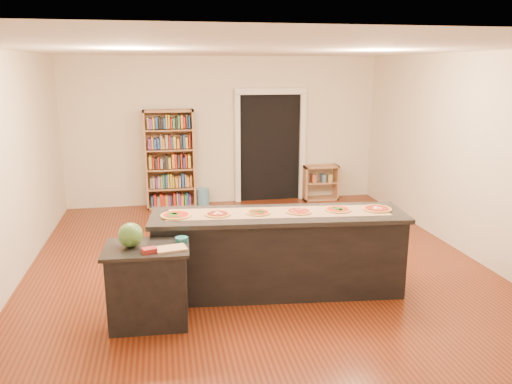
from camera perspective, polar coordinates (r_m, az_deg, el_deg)
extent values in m
cube|color=beige|center=(6.27, 0.34, 3.12)|extent=(6.00, 7.00, 2.80)
cube|color=#622710|center=(6.67, 0.32, -8.75)|extent=(6.00, 7.00, 0.01)
cube|color=white|center=(6.16, 0.36, 15.99)|extent=(6.00, 7.00, 0.01)
cube|color=black|center=(9.87, 1.59, 5.06)|extent=(1.20, 0.02, 2.10)
cube|color=silver|center=(9.71, -2.12, 4.91)|extent=(0.10, 0.08, 2.10)
cube|color=silver|center=(9.98, 5.30, 5.11)|extent=(0.10, 0.08, 2.10)
cube|color=silver|center=(9.71, 1.69, 11.44)|extent=(1.40, 0.08, 0.12)
cube|color=black|center=(5.89, 2.55, -7.16)|extent=(2.84, 0.71, 0.91)
cube|color=black|center=(5.74, 2.61, -2.67)|extent=(2.92, 0.79, 0.05)
cube|color=black|center=(5.32, -12.15, -10.54)|extent=(0.78, 0.55, 0.80)
cube|color=black|center=(5.16, -12.38, -6.30)|extent=(0.85, 0.62, 0.04)
cube|color=#AD7B54|center=(9.47, -9.81, 3.69)|extent=(0.92, 0.33, 1.84)
cube|color=#AD7B54|center=(10.09, 7.37, 1.09)|extent=(0.70, 0.30, 0.70)
cylinder|color=#508AB3|center=(9.60, -6.08, -0.62)|extent=(0.24, 0.24, 0.34)
cube|color=#A77956|center=(5.75, 2.58, -2.34)|extent=(2.57, 0.71, 0.00)
sphere|color=#144214|center=(5.15, -14.15, -4.78)|extent=(0.25, 0.25, 0.25)
cube|color=tan|center=(5.02, -9.67, -6.40)|extent=(0.32, 0.24, 0.02)
cube|color=maroon|center=(4.98, -12.11, -6.54)|extent=(0.16, 0.13, 0.05)
cylinder|color=#195966|center=(5.22, -8.50, -5.40)|extent=(0.13, 0.13, 0.05)
cylinder|color=#B18744|center=(5.67, -9.13, -2.64)|extent=(0.34, 0.34, 0.02)
cylinder|color=#A5190C|center=(5.67, -9.14, -2.56)|extent=(0.28, 0.28, 0.00)
cylinder|color=#B18744|center=(5.66, -4.41, -2.55)|extent=(0.30, 0.30, 0.02)
cylinder|color=#A5190C|center=(5.65, -4.41, -2.46)|extent=(0.25, 0.25, 0.00)
cylinder|color=#B18744|center=(5.70, 0.29, -2.38)|extent=(0.29, 0.29, 0.02)
cylinder|color=#A5190C|center=(5.70, 0.29, -2.30)|extent=(0.24, 0.24, 0.00)
cylinder|color=#B18744|center=(5.77, 4.90, -2.24)|extent=(0.31, 0.31, 0.02)
cylinder|color=#A5190C|center=(5.77, 4.91, -2.15)|extent=(0.26, 0.26, 0.00)
cylinder|color=#B18744|center=(5.90, 9.31, -2.00)|extent=(0.30, 0.30, 0.02)
cylinder|color=#A5190C|center=(5.90, 9.32, -1.91)|extent=(0.25, 0.25, 0.00)
cylinder|color=#B18744|center=(6.02, 13.64, -1.88)|extent=(0.32, 0.32, 0.02)
cylinder|color=#A5190C|center=(6.02, 13.65, -1.80)|extent=(0.27, 0.27, 0.00)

